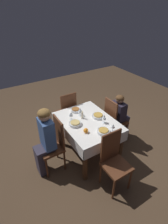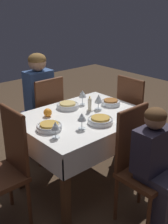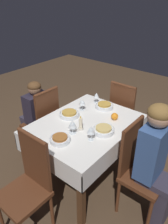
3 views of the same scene
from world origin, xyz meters
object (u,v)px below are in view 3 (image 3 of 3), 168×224
Objects in this scene: bowl_west at (60,139)px; wine_glass_east at (96,96)px; chair_west at (28,183)px; dining_table at (85,131)px; wine_glass_south at (91,130)px; chair_north at (43,121)px; bowl_south at (104,130)px; wine_glass_north at (82,102)px; bowl_east at (104,106)px; chair_south at (138,167)px; person_child_dark at (35,115)px; chair_east at (125,113)px; person_adult_denim at (156,161)px; orange_fruit at (115,116)px; candle_centerpiece at (81,124)px; wine_glass_west at (72,124)px; bowl_north at (70,114)px.

bowl_west is 1.43× the size of wine_glass_east.
chair_west reaches higher than bowl_west.
wine_glass_south is at bearing -130.52° from dining_table.
chair_north reaches higher than bowl_south.
wine_glass_east reaches higher than bowl_south.
bowl_south is (0.78, -0.23, 0.25)m from chair_west.
wine_glass_north is 0.66× the size of bowl_east.
person_child_dark is at bearing 90.80° from chair_south.
wine_glass_south is (-0.18, 0.43, 0.33)m from chair_south.
bowl_east is (0.60, 0.27, -0.08)m from wine_glass_south.
dining_table is 8.51× the size of wine_glass_east.
chair_east is 0.81× the size of person_adult_denim.
chair_south is 1.00m from chair_west.
bowl_west is at bearing 89.29° from chair_east.
orange_fruit is at bearing 9.40° from bowl_south.
candle_centerpiece is at bearing 90.20° from chair_east.
person_child_dark is (0.75, 0.83, 0.03)m from chair_west.
person_adult_denim reaches higher than wine_glass_north.
orange_fruit is at bearing -20.31° from wine_glass_west.
chair_west is at bearing -177.30° from bowl_east.
wine_glass_west is (-0.03, 0.20, -0.01)m from wine_glass_south.
chair_north is at bearing 74.50° from wine_glass_west.
wine_glass_west is at bearing 108.21° from chair_south.
wine_glass_east is (0.04, 0.15, 0.07)m from bowl_east.
bowl_east is at bearing 63.44° from person_adult_denim.
wine_glass_north reaches higher than bowl_north.
person_adult_denim is 0.82m from wine_glass_west.
chair_south is 0.22m from person_adult_denim.
bowl_north is at bearing 107.04° from chair_west.
person_child_dark is at bearing -90.00° from chair_north.
wine_glass_east reaches higher than bowl_east.
orange_fruit is at bearing 107.03° from chair_east.
orange_fruit reaches higher than bowl_south.
bowl_north is (0.20, 0.45, -0.08)m from wine_glass_south.
chair_south is 0.57m from wine_glass_south.
person_child_dark is 4.67× the size of bowl_north.
chair_north is 6.41× the size of candle_centerpiece.
person_child_dark is 0.92m from bowl_east.
wine_glass_south is 0.77m from wine_glass_east.
wine_glass_west reaches higher than bowl_south.
wine_glass_north is at bearing 110.64° from person_child_dark.
candle_centerpiece reaches higher than wine_glass_south.
wine_glass_west is at bearing -151.18° from wine_glass_north.
dining_table is 0.53m from wine_glass_east.
chair_east is at bearing 37.51° from chair_south.
bowl_west is at bearing 176.27° from candle_centerpiece.
chair_west is 1.12m from person_child_dark.
bowl_south and bowl_north have the same top height.
person_child_dark is (0.00, 0.16, 0.03)m from chair_north.
bowl_south is 0.31m from wine_glass_west.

